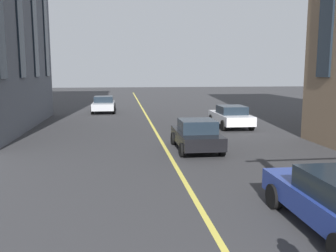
% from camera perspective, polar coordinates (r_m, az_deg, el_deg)
% --- Properties ---
extents(lane_centre_line, '(80.00, 0.16, 0.01)m').
position_cam_1_polar(lane_centre_line, '(20.98, -1.83, -1.06)').
color(lane_centre_line, '#D8C64C').
rests_on(lane_centre_line, ground_plane).
extents(car_white_far, '(4.40, 1.95, 1.37)m').
position_cam_1_polar(car_white_far, '(23.38, 9.82, 1.55)').
color(car_white_far, silver).
rests_on(car_white_far, ground_plane).
extents(car_black_oncoming, '(3.90, 1.89, 1.40)m').
position_cam_1_polar(car_black_oncoming, '(16.34, 4.49, -1.38)').
color(car_black_oncoming, black).
rests_on(car_black_oncoming, ground_plane).
extents(car_silver_parked_b, '(4.40, 1.95, 1.37)m').
position_cam_1_polar(car_silver_parked_b, '(31.94, -10.05, 3.40)').
color(car_silver_parked_b, '#B7BABF').
rests_on(car_silver_parked_b, ground_plane).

